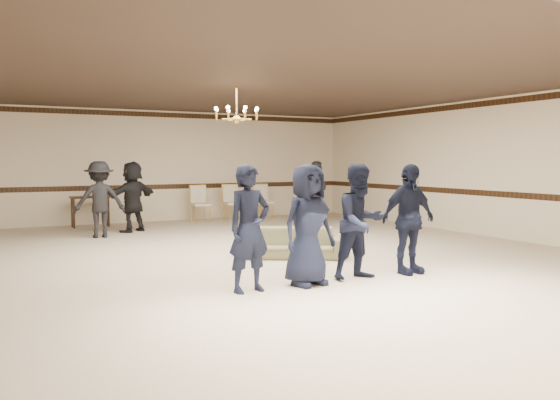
# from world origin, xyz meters

# --- Properties ---
(room) EXTENTS (12.01, 14.01, 3.21)m
(room) POSITION_xyz_m (0.00, 0.00, 1.60)
(room) COLOR beige
(room) RESTS_ON ground
(chair_rail) EXTENTS (12.00, 0.02, 0.14)m
(chair_rail) POSITION_xyz_m (0.00, 6.99, 1.00)
(chair_rail) COLOR black
(chair_rail) RESTS_ON wall_back
(crown_molding) EXTENTS (12.00, 0.02, 0.14)m
(crown_molding) POSITION_xyz_m (0.00, 6.99, 3.08)
(crown_molding) COLOR black
(crown_molding) RESTS_ON wall_back
(chandelier) EXTENTS (0.94, 0.94, 0.89)m
(chandelier) POSITION_xyz_m (0.00, 1.00, 2.88)
(chandelier) COLOR gold
(chandelier) RESTS_ON ceiling
(boy_a) EXTENTS (0.68, 0.50, 1.71)m
(boy_a) POSITION_xyz_m (-1.22, -2.33, 0.86)
(boy_a) COLOR black
(boy_a) RESTS_ON floor
(boy_b) EXTENTS (0.92, 0.69, 1.71)m
(boy_b) POSITION_xyz_m (-0.32, -2.33, 0.86)
(boy_b) COLOR black
(boy_b) RESTS_ON floor
(boy_c) EXTENTS (0.86, 0.69, 1.71)m
(boy_c) POSITION_xyz_m (0.58, -2.33, 0.86)
(boy_c) COLOR black
(boy_c) RESTS_ON floor
(boy_d) EXTENTS (1.02, 0.47, 1.71)m
(boy_d) POSITION_xyz_m (1.48, -2.33, 0.86)
(boy_d) COLOR black
(boy_d) RESTS_ON floor
(settee) EXTENTS (1.95, 1.53, 0.54)m
(settee) POSITION_xyz_m (0.60, -0.24, 0.27)
(settee) COLOR #6E6A49
(settee) RESTS_ON floor
(adult_left) EXTENTS (1.15, 0.69, 1.75)m
(adult_left) POSITION_xyz_m (-2.08, 4.14, 0.87)
(adult_left) COLOR black
(adult_left) RESTS_ON floor
(adult_mid) EXTENTS (1.66, 1.25, 1.75)m
(adult_mid) POSITION_xyz_m (-1.18, 4.84, 0.87)
(adult_mid) COLOR black
(adult_mid) RESTS_ON floor
(adult_right) EXTENTS (0.76, 0.70, 1.75)m
(adult_right) POSITION_xyz_m (3.92, 4.44, 0.87)
(adult_right) COLOR black
(adult_right) RESTS_ON floor
(banquet_chair_left) EXTENTS (0.51, 0.51, 1.04)m
(banquet_chair_left) POSITION_xyz_m (1.04, 6.18, 0.52)
(banquet_chair_left) COLOR beige
(banquet_chair_left) RESTS_ON floor
(banquet_chair_mid) EXTENTS (0.53, 0.53, 1.04)m
(banquet_chair_mid) POSITION_xyz_m (2.04, 6.18, 0.52)
(banquet_chair_mid) COLOR beige
(banquet_chair_mid) RESTS_ON floor
(banquet_chair_right) EXTENTS (0.53, 0.53, 1.04)m
(banquet_chair_right) POSITION_xyz_m (3.04, 6.18, 0.52)
(banquet_chair_right) COLOR beige
(banquet_chair_right) RESTS_ON floor
(console_table) EXTENTS (1.02, 0.51, 0.82)m
(console_table) POSITION_xyz_m (-1.96, 6.38, 0.41)
(console_table) COLOR black
(console_table) RESTS_ON floor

